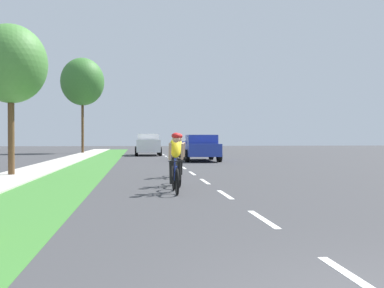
{
  "coord_description": "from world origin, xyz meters",
  "views": [
    {
      "loc": [
        -2.2,
        -3.05,
        1.44
      ],
      "look_at": [
        -0.16,
        14.02,
        1.22
      ],
      "focal_mm": 42.33,
      "sensor_mm": 36.0,
      "label": 1
    }
  ],
  "objects_px": {
    "cyclist_lead": "(175,162)",
    "suv_white": "(148,144)",
    "street_tree_far": "(82,82)",
    "cyclist_trailing": "(178,159)",
    "street_tree_near": "(11,64)",
    "cyclist_distant": "(176,155)",
    "pickup_blue": "(200,148)"
  },
  "relations": [
    {
      "from": "cyclist_lead",
      "to": "suv_white",
      "type": "distance_m",
      "value": 26.1
    },
    {
      "from": "cyclist_lead",
      "to": "street_tree_far",
      "type": "relative_size",
      "value": 0.19
    },
    {
      "from": "cyclist_trailing",
      "to": "street_tree_near",
      "type": "xyz_separation_m",
      "value": [
        -5.99,
        4.35,
        3.44
      ]
    },
    {
      "from": "cyclist_trailing",
      "to": "cyclist_distant",
      "type": "distance_m",
      "value": 2.97
    },
    {
      "from": "cyclist_trailing",
      "to": "cyclist_distant",
      "type": "xyz_separation_m",
      "value": [
        0.19,
        2.96,
        0.0
      ]
    },
    {
      "from": "cyclist_lead",
      "to": "pickup_blue",
      "type": "bearing_deg",
      "value": 79.93
    },
    {
      "from": "cyclist_lead",
      "to": "cyclist_distant",
      "type": "height_order",
      "value": "same"
    },
    {
      "from": "cyclist_distant",
      "to": "suv_white",
      "type": "distance_m",
      "value": 21.39
    },
    {
      "from": "pickup_blue",
      "to": "street_tree_near",
      "type": "relative_size",
      "value": 0.88
    },
    {
      "from": "pickup_blue",
      "to": "cyclist_trailing",
      "type": "bearing_deg",
      "value": -100.41
    },
    {
      "from": "street_tree_far",
      "to": "street_tree_near",
      "type": "bearing_deg",
      "value": -89.06
    },
    {
      "from": "cyclist_lead",
      "to": "suv_white",
      "type": "xyz_separation_m",
      "value": [
        -0.14,
        26.1,
        0.14
      ]
    },
    {
      "from": "pickup_blue",
      "to": "suv_white",
      "type": "bearing_deg",
      "value": 107.81
    },
    {
      "from": "pickup_blue",
      "to": "suv_white",
      "type": "xyz_separation_m",
      "value": [
        -3.08,
        9.58,
        0.12
      ]
    },
    {
      "from": "cyclist_trailing",
      "to": "suv_white",
      "type": "distance_m",
      "value": 24.35
    },
    {
      "from": "cyclist_lead",
      "to": "cyclist_distant",
      "type": "relative_size",
      "value": 1.0
    },
    {
      "from": "pickup_blue",
      "to": "street_tree_near",
      "type": "xyz_separation_m",
      "value": [
        -8.71,
        -10.42,
        3.42
      ]
    },
    {
      "from": "cyclist_lead",
      "to": "suv_white",
      "type": "height_order",
      "value": "suv_white"
    },
    {
      "from": "cyclist_trailing",
      "to": "street_tree_near",
      "type": "bearing_deg",
      "value": 144.04
    },
    {
      "from": "street_tree_far",
      "to": "cyclist_trailing",
      "type": "bearing_deg",
      "value": -78.06
    },
    {
      "from": "cyclist_trailing",
      "to": "suv_white",
      "type": "relative_size",
      "value": 0.37
    },
    {
      "from": "cyclist_distant",
      "to": "street_tree_far",
      "type": "xyz_separation_m",
      "value": [
        -6.61,
        27.41,
        5.98
      ]
    },
    {
      "from": "cyclist_lead",
      "to": "pickup_blue",
      "type": "relative_size",
      "value": 0.34
    },
    {
      "from": "street_tree_near",
      "to": "cyclist_distant",
      "type": "bearing_deg",
      "value": -12.63
    },
    {
      "from": "cyclist_distant",
      "to": "suv_white",
      "type": "relative_size",
      "value": 0.37
    },
    {
      "from": "street_tree_near",
      "to": "street_tree_far",
      "type": "distance_m",
      "value": 26.15
    },
    {
      "from": "street_tree_near",
      "to": "suv_white",
      "type": "bearing_deg",
      "value": 74.28
    },
    {
      "from": "cyclist_trailing",
      "to": "suv_white",
      "type": "xyz_separation_m",
      "value": [
        -0.36,
        24.35,
        0.14
      ]
    },
    {
      "from": "suv_white",
      "to": "street_tree_near",
      "type": "relative_size",
      "value": 0.82
    },
    {
      "from": "cyclist_trailing",
      "to": "street_tree_far",
      "type": "bearing_deg",
      "value": 101.94
    },
    {
      "from": "pickup_blue",
      "to": "street_tree_far",
      "type": "relative_size",
      "value": 0.56
    },
    {
      "from": "cyclist_lead",
      "to": "street_tree_near",
      "type": "relative_size",
      "value": 0.3
    }
  ]
}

